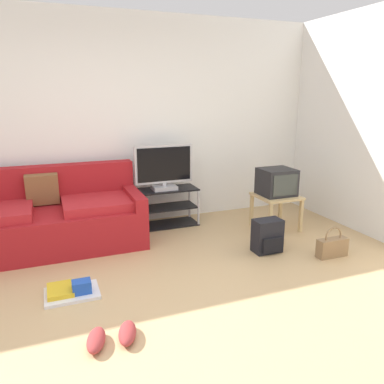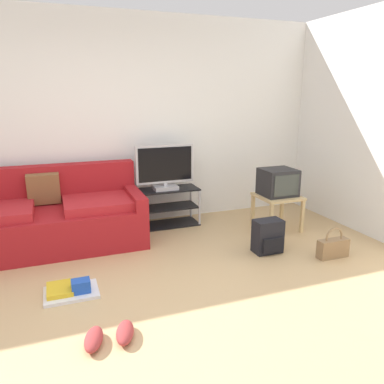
{
  "view_description": "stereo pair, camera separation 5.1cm",
  "coord_description": "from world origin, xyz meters",
  "px_view_note": "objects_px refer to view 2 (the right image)",
  "views": [
    {
      "loc": [
        -0.63,
        -2.49,
        1.72
      ],
      "look_at": [
        0.73,
        0.99,
        0.74
      ],
      "focal_mm": 35.34,
      "sensor_mm": 36.0,
      "label": 1
    },
    {
      "loc": [
        -0.58,
        -2.51,
        1.72
      ],
      "look_at": [
        0.73,
        0.99,
        0.74
      ],
      "focal_mm": 35.34,
      "sensor_mm": 36.0,
      "label": 2
    }
  ],
  "objects_px": {
    "sneakers_pair": "(110,336)",
    "crt_tv": "(278,182)",
    "side_table": "(278,201)",
    "flat_tv": "(165,168)",
    "tv_stand": "(165,207)",
    "backpack": "(268,236)",
    "couch": "(50,218)",
    "handbag": "(333,247)",
    "floor_tray": "(70,290)"
  },
  "relations": [
    {
      "from": "sneakers_pair",
      "to": "crt_tv",
      "type": "bearing_deg",
      "value": 33.76
    },
    {
      "from": "side_table",
      "to": "crt_tv",
      "type": "height_order",
      "value": "crt_tv"
    },
    {
      "from": "crt_tv",
      "to": "flat_tv",
      "type": "bearing_deg",
      "value": 155.72
    },
    {
      "from": "flat_tv",
      "to": "side_table",
      "type": "height_order",
      "value": "flat_tv"
    },
    {
      "from": "flat_tv",
      "to": "crt_tv",
      "type": "relative_size",
      "value": 1.81
    },
    {
      "from": "tv_stand",
      "to": "backpack",
      "type": "relative_size",
      "value": 2.35
    },
    {
      "from": "couch",
      "to": "handbag",
      "type": "bearing_deg",
      "value": -26.5
    },
    {
      "from": "couch",
      "to": "tv_stand",
      "type": "bearing_deg",
      "value": 7.97
    },
    {
      "from": "backpack",
      "to": "handbag",
      "type": "height_order",
      "value": "backpack"
    },
    {
      "from": "flat_tv",
      "to": "sneakers_pair",
      "type": "relative_size",
      "value": 1.83
    },
    {
      "from": "crt_tv",
      "to": "floor_tray",
      "type": "distance_m",
      "value": 2.8
    },
    {
      "from": "flat_tv",
      "to": "side_table",
      "type": "bearing_deg",
      "value": -24.86
    },
    {
      "from": "floor_tray",
      "to": "crt_tv",
      "type": "bearing_deg",
      "value": 17.45
    },
    {
      "from": "side_table",
      "to": "tv_stand",
      "type": "bearing_deg",
      "value": 154.34
    },
    {
      "from": "couch",
      "to": "sneakers_pair",
      "type": "relative_size",
      "value": 4.98
    },
    {
      "from": "side_table",
      "to": "handbag",
      "type": "height_order",
      "value": "side_table"
    },
    {
      "from": "side_table",
      "to": "sneakers_pair",
      "type": "distance_m",
      "value": 2.89
    },
    {
      "from": "couch",
      "to": "crt_tv",
      "type": "height_order",
      "value": "couch"
    },
    {
      "from": "flat_tv",
      "to": "floor_tray",
      "type": "height_order",
      "value": "flat_tv"
    },
    {
      "from": "crt_tv",
      "to": "backpack",
      "type": "bearing_deg",
      "value": -128.93
    },
    {
      "from": "backpack",
      "to": "floor_tray",
      "type": "relative_size",
      "value": 0.81
    },
    {
      "from": "flat_tv",
      "to": "handbag",
      "type": "xyz_separation_m",
      "value": [
        1.4,
        -1.59,
        -0.67
      ]
    },
    {
      "from": "flat_tv",
      "to": "side_table",
      "type": "distance_m",
      "value": 1.51
    },
    {
      "from": "backpack",
      "to": "handbag",
      "type": "bearing_deg",
      "value": -43.43
    },
    {
      "from": "crt_tv",
      "to": "sneakers_pair",
      "type": "height_order",
      "value": "crt_tv"
    },
    {
      "from": "flat_tv",
      "to": "handbag",
      "type": "relative_size",
      "value": 2.19
    },
    {
      "from": "tv_stand",
      "to": "crt_tv",
      "type": "xyz_separation_m",
      "value": [
        1.32,
        -0.62,
        0.37
      ]
    },
    {
      "from": "sneakers_pair",
      "to": "floor_tray",
      "type": "relative_size",
      "value": 0.9
    },
    {
      "from": "couch",
      "to": "flat_tv",
      "type": "distance_m",
      "value": 1.52
    },
    {
      "from": "side_table",
      "to": "floor_tray",
      "type": "relative_size",
      "value": 1.11
    },
    {
      "from": "couch",
      "to": "backpack",
      "type": "distance_m",
      "value": 2.48
    },
    {
      "from": "floor_tray",
      "to": "handbag",
      "type": "bearing_deg",
      "value": -3.68
    },
    {
      "from": "couch",
      "to": "sneakers_pair",
      "type": "distance_m",
      "value": 2.07
    },
    {
      "from": "tv_stand",
      "to": "crt_tv",
      "type": "bearing_deg",
      "value": -25.09
    },
    {
      "from": "sneakers_pair",
      "to": "floor_tray",
      "type": "height_order",
      "value": "floor_tray"
    },
    {
      "from": "couch",
      "to": "backpack",
      "type": "height_order",
      "value": "couch"
    },
    {
      "from": "sneakers_pair",
      "to": "couch",
      "type": "bearing_deg",
      "value": 100.13
    },
    {
      "from": "couch",
      "to": "crt_tv",
      "type": "distance_m",
      "value": 2.8
    },
    {
      "from": "backpack",
      "to": "sneakers_pair",
      "type": "xyz_separation_m",
      "value": [
        -1.89,
        -0.97,
        -0.14
      ]
    },
    {
      "from": "flat_tv",
      "to": "backpack",
      "type": "distance_m",
      "value": 1.59
    },
    {
      "from": "tv_stand",
      "to": "sneakers_pair",
      "type": "relative_size",
      "value": 2.1
    },
    {
      "from": "crt_tv",
      "to": "backpack",
      "type": "relative_size",
      "value": 1.13
    },
    {
      "from": "flat_tv",
      "to": "side_table",
      "type": "relative_size",
      "value": 1.49
    },
    {
      "from": "backpack",
      "to": "sneakers_pair",
      "type": "distance_m",
      "value": 2.13
    },
    {
      "from": "crt_tv",
      "to": "handbag",
      "type": "height_order",
      "value": "crt_tv"
    },
    {
      "from": "flat_tv",
      "to": "crt_tv",
      "type": "bearing_deg",
      "value": -24.28
    },
    {
      "from": "side_table",
      "to": "backpack",
      "type": "distance_m",
      "value": 0.82
    },
    {
      "from": "flat_tv",
      "to": "couch",
      "type": "bearing_deg",
      "value": -172.91
    },
    {
      "from": "crt_tv",
      "to": "sneakers_pair",
      "type": "distance_m",
      "value": 2.94
    },
    {
      "from": "backpack",
      "to": "handbag",
      "type": "distance_m",
      "value": 0.7
    }
  ]
}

